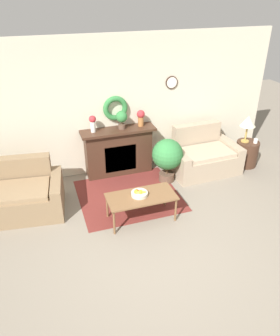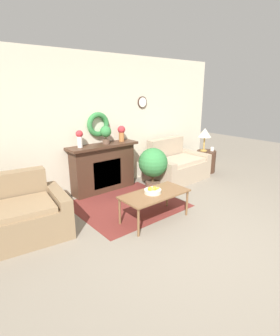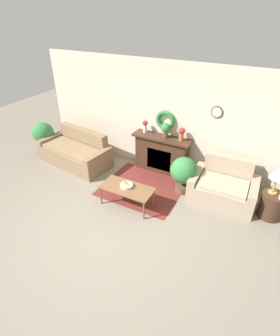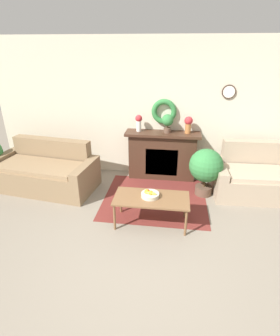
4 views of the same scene
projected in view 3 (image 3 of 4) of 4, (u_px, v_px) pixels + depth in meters
ground_plane at (102, 234)px, 4.98m from camera, size 16.00×16.00×0.00m
floor_rug at (143, 187)px, 6.25m from camera, size 1.82×1.64×0.01m
wall_back at (164, 119)px, 6.35m from camera, size 6.80×0.17×2.70m
fireplace at (161, 154)px, 6.63m from camera, size 1.47×0.41×0.97m
couch_left at (76, 152)px, 7.06m from camera, size 2.04×1.18×0.87m
loveseat_right at (223, 187)px, 5.73m from camera, size 1.41×0.98×0.91m
coffee_table at (127, 189)px, 5.48m from camera, size 1.12×0.54×0.46m
fruit_bowl at (126, 185)px, 5.47m from camera, size 0.27×0.27×0.12m
side_table_by_loveseat at (272, 205)px, 5.26m from camera, size 0.47×0.47×0.54m
table_lamp at (278, 174)px, 4.94m from camera, size 0.32×0.32×0.57m
vase_on_mantel_left at (145, 126)px, 6.47m from camera, size 0.13×0.13×0.32m
vase_on_mantel_right at (182, 133)px, 6.09m from camera, size 0.16×0.16×0.32m
potted_plant_on_mantel at (166, 129)px, 6.21m from camera, size 0.22×0.22×0.36m
potted_plant_floor_by_couch at (43, 134)px, 7.44m from camera, size 0.60×0.60×0.91m
potted_plant_floor_by_loveseat at (184, 172)px, 5.81m from camera, size 0.60×0.60×0.88m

